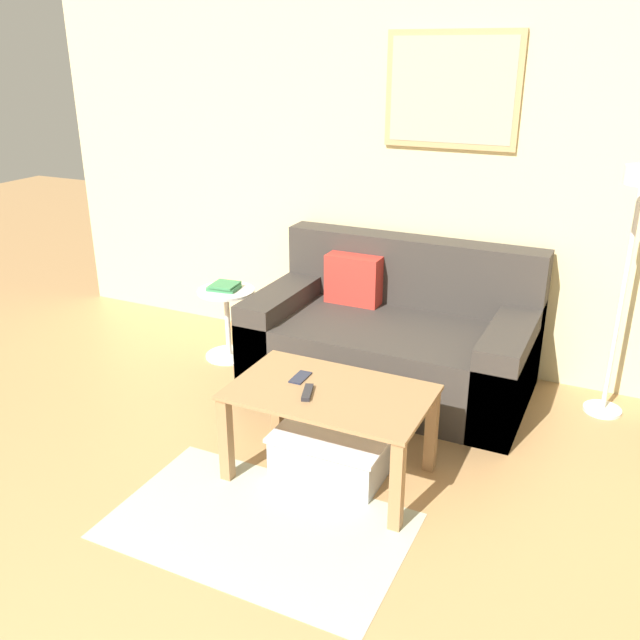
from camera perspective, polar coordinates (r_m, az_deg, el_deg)
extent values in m
cube|color=beige|center=(4.47, 8.16, 12.30)|extent=(5.60, 0.06, 2.55)
cube|color=tan|center=(4.32, 11.04, 18.46)|extent=(0.82, 0.02, 0.67)
cube|color=#ADA38E|center=(4.31, 11.00, 18.45)|extent=(0.75, 0.01, 0.60)
cube|color=#B2B79E|center=(3.20, -5.28, -16.82)|extent=(1.33, 0.81, 0.01)
cube|color=#38332D|center=(4.26, 5.87, -2.91)|extent=(1.70, 0.95, 0.45)
cube|color=#38332D|center=(4.44, 7.76, 4.14)|extent=(1.70, 0.20, 0.44)
cube|color=#38332D|center=(4.51, -2.83, -0.55)|extent=(0.24, 0.95, 0.57)
cube|color=#38332D|center=(4.08, 15.58, -3.90)|extent=(0.24, 0.95, 0.57)
cube|color=red|center=(4.41, 2.83, 3.41)|extent=(0.36, 0.14, 0.32)
cube|color=#997047|center=(3.28, 0.85, -6.11)|extent=(0.96, 0.59, 0.02)
cube|color=#997047|center=(3.39, -7.93, -9.90)|extent=(0.06, 0.06, 0.45)
cube|color=#997047|center=(3.06, 6.51, -13.70)|extent=(0.06, 0.06, 0.45)
cube|color=#997047|center=(3.77, -3.67, -6.26)|extent=(0.06, 0.06, 0.45)
cube|color=#997047|center=(3.48, 9.37, -9.16)|extent=(0.06, 0.06, 0.45)
cube|color=#9EA3A8|center=(3.49, 1.06, -11.16)|extent=(0.55, 0.38, 0.20)
cube|color=silver|center=(3.43, 1.07, -9.63)|extent=(0.57, 0.41, 0.02)
cylinder|color=white|center=(4.39, 22.67, -6.97)|extent=(0.22, 0.22, 0.02)
cylinder|color=white|center=(4.11, 24.14, 2.08)|extent=(0.03, 0.03, 1.45)
cylinder|color=silver|center=(4.79, -7.63, -2.94)|extent=(0.33, 0.33, 0.01)
cylinder|color=silver|center=(4.70, -7.78, -0.31)|extent=(0.04, 0.04, 0.46)
cylinder|color=silver|center=(4.61, -7.93, 2.44)|extent=(0.39, 0.39, 0.02)
cube|color=#387F4C|center=(4.61, -8.10, 2.73)|extent=(0.21, 0.18, 0.03)
cube|color=#387F4C|center=(4.60, -8.03, 2.97)|extent=(0.18, 0.19, 0.02)
cube|color=#232328|center=(3.24, -1.07, -6.12)|extent=(0.09, 0.15, 0.02)
cube|color=#1E2338|center=(3.39, -1.66, -4.85)|extent=(0.07, 0.14, 0.01)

